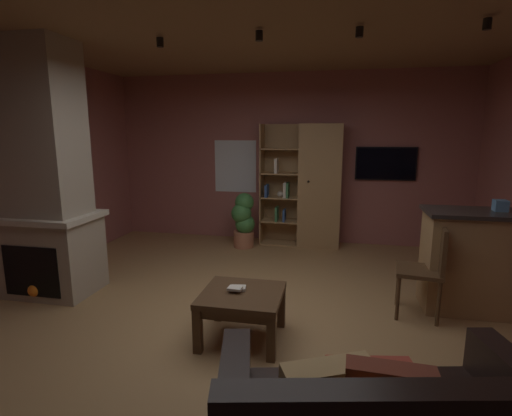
# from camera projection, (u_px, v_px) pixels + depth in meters

# --- Properties ---
(floor) EXTENTS (5.78, 6.07, 0.02)m
(floor) POSITION_uv_depth(u_px,v_px,m) (248.00, 324.00, 3.73)
(floor) COLOR #A37A4C
(floor) RESTS_ON ground
(wall_back) EXTENTS (5.90, 0.06, 2.75)m
(wall_back) POSITION_uv_depth(u_px,v_px,m) (288.00, 159.00, 6.41)
(wall_back) COLOR #9E5B56
(wall_back) RESTS_ON ground
(ceiling) EXTENTS (5.78, 6.07, 0.02)m
(ceiling) POSITION_uv_depth(u_px,v_px,m) (246.00, 14.00, 3.20)
(ceiling) COLOR #8E6B47
(window_pane_back) EXTENTS (0.72, 0.01, 0.87)m
(window_pane_back) POSITION_uv_depth(u_px,v_px,m) (235.00, 166.00, 6.59)
(window_pane_back) COLOR white
(stone_fireplace) EXTENTS (1.02, 0.76, 2.75)m
(stone_fireplace) POSITION_uv_depth(u_px,v_px,m) (45.00, 184.00, 4.24)
(stone_fireplace) COLOR tan
(stone_fireplace) RESTS_ON ground
(bookshelf_cabinet) EXTENTS (1.27, 0.41, 1.94)m
(bookshelf_cabinet) POSITION_uv_depth(u_px,v_px,m) (314.00, 187.00, 6.14)
(bookshelf_cabinet) COLOR #A87F51
(bookshelf_cabinet) RESTS_ON ground
(kitchen_bar_counter) EXTENTS (1.52, 0.57, 1.04)m
(kitchen_bar_counter) POSITION_uv_depth(u_px,v_px,m) (502.00, 263.00, 3.86)
(kitchen_bar_counter) COLOR #A87F51
(kitchen_bar_counter) RESTS_ON ground
(tissue_box) EXTENTS (0.13, 0.13, 0.11)m
(tissue_box) POSITION_uv_depth(u_px,v_px,m) (500.00, 206.00, 3.80)
(tissue_box) COLOR #598CBF
(tissue_box) RESTS_ON kitchen_bar_counter
(coffee_table) EXTENTS (0.70, 0.66, 0.43)m
(coffee_table) POSITION_uv_depth(u_px,v_px,m) (242.00, 301.00, 3.38)
(coffee_table) COLOR #4C331E
(coffee_table) RESTS_ON ground
(table_book_0) EXTENTS (0.15, 0.13, 0.03)m
(table_book_0) POSITION_uv_depth(u_px,v_px,m) (238.00, 288.00, 3.42)
(table_book_0) COLOR beige
(table_book_0) RESTS_ON coffee_table
(table_book_1) EXTENTS (0.13, 0.10, 0.02)m
(table_book_1) POSITION_uv_depth(u_px,v_px,m) (235.00, 288.00, 3.36)
(table_book_1) COLOR beige
(table_book_1) RESTS_ON coffee_table
(dining_chair) EXTENTS (0.48, 0.48, 0.92)m
(dining_chair) POSITION_uv_depth(u_px,v_px,m) (428.00, 265.00, 3.77)
(dining_chair) COLOR #4C331E
(dining_chair) RESTS_ON ground
(potted_floor_plant) EXTENTS (0.37, 0.37, 0.87)m
(potted_floor_plant) POSITION_uv_depth(u_px,v_px,m) (244.00, 220.00, 6.13)
(potted_floor_plant) COLOR #B77051
(potted_floor_plant) RESTS_ON ground
(wall_mounted_tv) EXTENTS (0.92, 0.06, 0.52)m
(wall_mounted_tv) POSITION_uv_depth(u_px,v_px,m) (386.00, 164.00, 6.06)
(wall_mounted_tv) COLOR black
(track_light_spot_0) EXTENTS (0.07, 0.07, 0.09)m
(track_light_spot_0) POSITION_uv_depth(u_px,v_px,m) (58.00, 46.00, 4.01)
(track_light_spot_0) COLOR black
(track_light_spot_1) EXTENTS (0.07, 0.07, 0.09)m
(track_light_spot_1) POSITION_uv_depth(u_px,v_px,m) (160.00, 42.00, 3.86)
(track_light_spot_1) COLOR black
(track_light_spot_2) EXTENTS (0.07, 0.07, 0.09)m
(track_light_spot_2) POSITION_uv_depth(u_px,v_px,m) (259.00, 36.00, 3.60)
(track_light_spot_2) COLOR black
(track_light_spot_3) EXTENTS (0.07, 0.07, 0.09)m
(track_light_spot_3) POSITION_uv_depth(u_px,v_px,m) (359.00, 32.00, 3.46)
(track_light_spot_3) COLOR black
(track_light_spot_4) EXTENTS (0.07, 0.07, 0.09)m
(track_light_spot_4) POSITION_uv_depth(u_px,v_px,m) (487.00, 24.00, 3.21)
(track_light_spot_4) COLOR black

